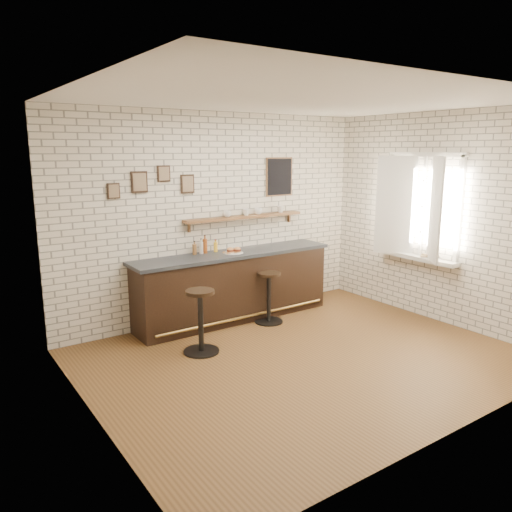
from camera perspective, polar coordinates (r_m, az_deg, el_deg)
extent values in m
plane|color=brown|center=(6.18, 5.53, -11.51)|extent=(5.00, 5.00, 0.00)
cube|color=black|center=(7.36, -2.52, -3.61)|extent=(3.00, 0.58, 0.96)
cube|color=#2D333A|center=(7.24, -2.55, 0.24)|extent=(3.10, 0.62, 0.05)
cylinder|color=olive|center=(7.21, -1.12, -6.94)|extent=(2.79, 0.04, 0.04)
cylinder|color=white|center=(7.17, -2.61, 0.39)|extent=(0.28, 0.28, 0.01)
cylinder|color=#C68946|center=(7.21, -2.36, 0.52)|extent=(0.05, 0.05, 0.00)
cylinder|color=#C68946|center=(7.18, -2.43, 0.47)|extent=(0.05, 0.05, 0.00)
cylinder|color=#C68946|center=(7.17, -3.69, 0.43)|extent=(0.06, 0.06, 0.00)
cylinder|color=#C68946|center=(7.23, -2.48, 0.54)|extent=(0.06, 0.06, 0.00)
cylinder|color=#C68946|center=(7.08, -3.26, 0.28)|extent=(0.06, 0.06, 0.00)
cylinder|color=#C68946|center=(7.21, -2.35, 0.51)|extent=(0.04, 0.04, 0.00)
cylinder|color=#C68946|center=(7.12, -2.38, 0.37)|extent=(0.05, 0.05, 0.00)
cylinder|color=#C68946|center=(7.06, -3.01, 0.26)|extent=(0.04, 0.04, 0.00)
cylinder|color=#C68946|center=(7.11, -3.72, 0.33)|extent=(0.05, 0.05, 0.00)
cylinder|color=#C68946|center=(7.15, -2.09, 0.41)|extent=(0.06, 0.06, 0.00)
cylinder|color=#C68946|center=(7.14, -3.40, 0.39)|extent=(0.04, 0.04, 0.00)
cylinder|color=#C68946|center=(7.17, -2.28, 0.45)|extent=(0.05, 0.05, 0.00)
cylinder|color=#C68946|center=(7.22, -2.35, 0.52)|extent=(0.05, 0.05, 0.00)
cylinder|color=brown|center=(7.10, -7.04, 0.76)|extent=(0.06, 0.06, 0.15)
cylinder|color=brown|center=(7.08, -7.06, 1.49)|extent=(0.02, 0.02, 0.03)
cylinder|color=black|center=(7.08, -7.07, 1.67)|extent=(0.02, 0.02, 0.01)
cylinder|color=beige|center=(7.15, -6.28, 0.94)|extent=(0.06, 0.06, 0.17)
cylinder|color=beige|center=(7.13, -6.30, 1.75)|extent=(0.02, 0.02, 0.04)
cylinder|color=black|center=(7.13, -6.30, 1.95)|extent=(0.02, 0.02, 0.01)
cylinder|color=#934417|center=(7.17, -5.84, 1.14)|extent=(0.06, 0.06, 0.21)
cylinder|color=#934417|center=(7.15, -5.86, 2.14)|extent=(0.02, 0.02, 0.05)
cylinder|color=black|center=(7.15, -5.87, 2.38)|extent=(0.03, 0.03, 0.01)
cylinder|color=yellow|center=(7.26, -4.64, 1.03)|extent=(0.06, 0.06, 0.14)
cylinder|color=yellow|center=(7.25, -4.65, 1.69)|extent=(0.03, 0.03, 0.03)
cylinder|color=maroon|center=(7.25, -4.65, 1.85)|extent=(0.03, 0.03, 0.01)
cylinder|color=black|center=(6.35, -6.25, -10.75)|extent=(0.44, 0.44, 0.02)
cylinder|color=black|center=(6.21, -6.33, -7.55)|extent=(0.07, 0.07, 0.73)
cylinder|color=black|center=(6.09, -6.42, -4.11)|extent=(0.39, 0.39, 0.04)
cylinder|color=black|center=(7.35, 1.47, -7.46)|extent=(0.41, 0.41, 0.02)
cylinder|color=black|center=(7.24, 1.48, -4.84)|extent=(0.06, 0.06, 0.68)
cylinder|color=black|center=(7.14, 1.50, -2.06)|extent=(0.43, 0.43, 0.04)
cube|color=brown|center=(7.49, -1.29, 4.50)|extent=(2.00, 0.18, 0.04)
cube|color=brown|center=(7.12, -7.67, 3.34)|extent=(0.03, 0.04, 0.16)
cube|color=brown|center=(8.08, 3.79, 4.45)|extent=(0.03, 0.04, 0.16)
imported|color=white|center=(7.32, -3.31, 4.83)|extent=(0.17, 0.17, 0.09)
imported|color=white|center=(7.50, -1.14, 5.03)|extent=(0.15, 0.15, 0.10)
imported|color=white|center=(7.62, 0.25, 5.15)|extent=(0.13, 0.13, 0.10)
imported|color=white|center=(7.87, 2.82, 5.37)|extent=(0.13, 0.13, 0.10)
cube|color=black|center=(6.77, -13.19, 8.23)|extent=(0.22, 0.02, 0.28)
cube|color=black|center=(6.90, -10.50, 9.24)|extent=(0.18, 0.02, 0.22)
cube|color=black|center=(7.06, -7.84, 8.17)|extent=(0.20, 0.02, 0.26)
cube|color=black|center=(6.66, -15.97, 7.16)|extent=(0.16, 0.02, 0.20)
cube|color=black|center=(7.91, 2.66, 9.03)|extent=(0.46, 0.02, 0.56)
cube|color=white|center=(7.79, 17.85, -0.13)|extent=(0.20, 1.35, 0.06)
cube|color=white|center=(7.69, 18.90, 10.94)|extent=(0.05, 1.30, 0.06)
cube|color=white|center=(7.84, 18.17, -0.06)|extent=(0.05, 1.30, 0.06)
cube|color=white|center=(7.39, 22.24, 4.83)|extent=(0.05, 0.06, 1.50)
cube|color=white|center=(8.10, 15.14, 5.86)|extent=(0.05, 0.06, 1.50)
cube|color=white|center=(7.43, 19.67, 5.06)|extent=(0.40, 0.46, 1.46)
cube|color=white|center=(7.79, 16.10, 5.58)|extent=(0.40, 0.46, 1.46)
imported|color=tan|center=(7.64, 19.02, -0.12)|extent=(0.24, 0.26, 0.02)
imported|color=tan|center=(7.65, 18.89, 0.04)|extent=(0.20, 0.25, 0.02)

